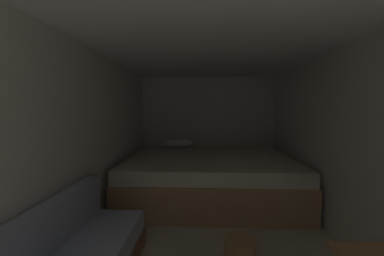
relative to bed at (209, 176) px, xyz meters
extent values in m
plane|color=#B2A893|center=(0.00, -1.36, -0.33)|extent=(6.77, 6.77, 0.00)
cube|color=silver|center=(0.00, 1.05, 0.70)|extent=(2.77, 0.05, 2.07)
cube|color=silver|center=(-1.36, -1.36, 0.70)|extent=(0.05, 4.77, 2.07)
cube|color=silver|center=(1.37, -1.36, 0.70)|extent=(0.05, 4.77, 2.07)
cube|color=white|center=(0.00, -1.36, 1.76)|extent=(2.77, 4.77, 0.05)
cube|color=tan|center=(0.00, -0.01, -0.10)|extent=(2.55, 1.97, 0.48)
cube|color=beige|center=(0.00, -0.01, 0.24)|extent=(2.51, 1.93, 0.19)
ellipsoid|color=white|center=(-0.57, 0.79, 0.42)|extent=(0.56, 0.28, 0.18)
cube|color=#99A3B7|center=(-1.25, -2.29, 0.21)|extent=(0.12, 1.88, 0.36)
cylinder|color=olive|center=(0.23, -1.66, -0.21)|extent=(0.29, 0.29, 0.26)
camera|label=1|loc=(-0.12, -3.65, 1.07)|focal=21.46mm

